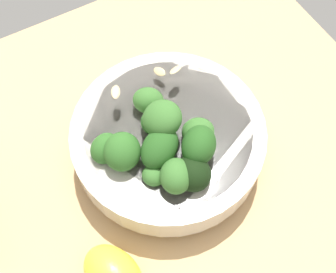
% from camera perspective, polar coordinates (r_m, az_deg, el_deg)
% --- Properties ---
extents(ground_plane, '(0.65, 0.65, 0.04)m').
position_cam_1_polar(ground_plane, '(0.55, 0.04, -7.55)').
color(ground_plane, tan).
extents(bowl_of_broccoli, '(0.23, 0.23, 0.12)m').
position_cam_1_polar(bowl_of_broccoli, '(0.51, -0.08, -0.41)').
color(bowl_of_broccoli, silver).
rests_on(bowl_of_broccoli, ground_plane).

